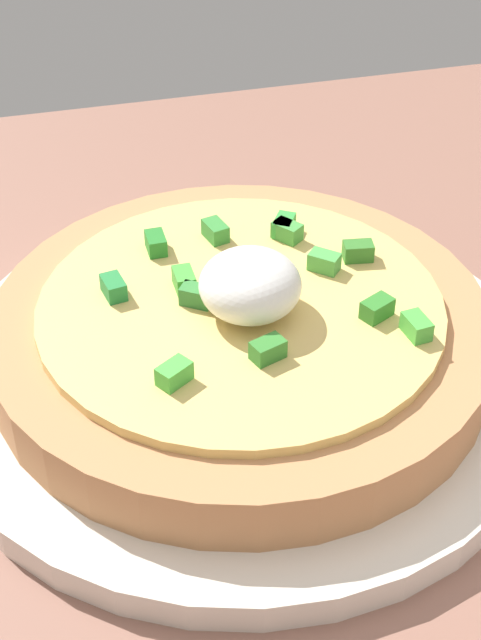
{
  "coord_description": "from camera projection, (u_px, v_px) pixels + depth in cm",
  "views": [
    {
      "loc": [
        11.28,
        19.49,
        30.35
      ],
      "look_at": [
        3.26,
        -11.08,
        5.73
      ],
      "focal_mm": 54.01,
      "sensor_mm": 36.0,
      "label": 1
    }
  ],
  "objects": [
    {
      "name": "pizza",
      "position": [
        241.0,
        330.0,
        0.4
      ],
      "size": [
        20.97,
        20.97,
        5.54
      ],
      "color": "tan",
      "rests_on": "plate"
    },
    {
      "name": "plate",
      "position": [
        240.0,
        368.0,
        0.42
      ],
      "size": [
        25.53,
        25.53,
        1.32
      ],
      "primitive_type": "cylinder",
      "color": "silver",
      "rests_on": "dining_table"
    },
    {
      "name": "dining_table",
      "position": [
        404.0,
        584.0,
        0.35
      ],
      "size": [
        108.81,
        79.77,
        2.41
      ],
      "primitive_type": "cube",
      "color": "#8A5D4E",
      "rests_on": "ground"
    }
  ]
}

